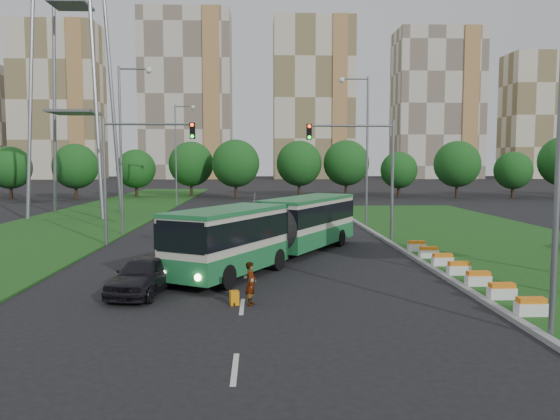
{
  "coord_description": "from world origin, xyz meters",
  "views": [
    {
      "loc": [
        -2.38,
        -25.49,
        5.25
      ],
      "look_at": [
        -1.2,
        4.62,
        2.6
      ],
      "focal_mm": 35.0,
      "sensor_mm": 36.0,
      "label": 1
    }
  ],
  "objects_px": {
    "traffic_mast_left": "(130,161)",
    "pedestrian": "(251,284)",
    "articulated_bus": "(270,229)",
    "car_left_near": "(144,275)",
    "shopping_trolley": "(234,298)",
    "traffic_mast_median": "(368,161)",
    "car_left_far": "(184,227)"
  },
  "relations": [
    {
      "from": "traffic_mast_median",
      "to": "pedestrian",
      "type": "bearing_deg",
      "value": -115.32
    },
    {
      "from": "car_left_far",
      "to": "shopping_trolley",
      "type": "relative_size",
      "value": 7.91
    },
    {
      "from": "articulated_bus",
      "to": "shopping_trolley",
      "type": "xyz_separation_m",
      "value": [
        -1.51,
        -9.12,
        -1.42
      ]
    },
    {
      "from": "traffic_mast_median",
      "to": "car_left_far",
      "type": "xyz_separation_m",
      "value": [
        -12.45,
        2.95,
        -4.65
      ]
    },
    {
      "from": "car_left_near",
      "to": "car_left_far",
      "type": "height_order",
      "value": "car_left_near"
    },
    {
      "from": "car_left_near",
      "to": "car_left_far",
      "type": "xyz_separation_m",
      "value": [
        -0.71,
        16.81,
        -0.07
      ]
    },
    {
      "from": "traffic_mast_median",
      "to": "car_left_far",
      "type": "height_order",
      "value": "traffic_mast_median"
    },
    {
      "from": "articulated_bus",
      "to": "traffic_mast_median",
      "type": "bearing_deg",
      "value": 74.56
    },
    {
      "from": "traffic_mast_left",
      "to": "articulated_bus",
      "type": "relative_size",
      "value": 0.48
    },
    {
      "from": "pedestrian",
      "to": "shopping_trolley",
      "type": "xyz_separation_m",
      "value": [
        -0.62,
        -0.01,
        -0.53
      ]
    },
    {
      "from": "articulated_bus",
      "to": "pedestrian",
      "type": "relative_size",
      "value": 10.49
    },
    {
      "from": "traffic_mast_left",
      "to": "pedestrian",
      "type": "height_order",
      "value": "traffic_mast_left"
    },
    {
      "from": "articulated_bus",
      "to": "shopping_trolley",
      "type": "bearing_deg",
      "value": -70.22
    },
    {
      "from": "articulated_bus",
      "to": "car_left_far",
      "type": "bearing_deg",
      "value": 150.77
    },
    {
      "from": "pedestrian",
      "to": "shopping_trolley",
      "type": "relative_size",
      "value": 2.98
    },
    {
      "from": "traffic_mast_median",
      "to": "car_left_near",
      "type": "xyz_separation_m",
      "value": [
        -11.74,
        -13.85,
        -4.58
      ]
    },
    {
      "from": "articulated_bus",
      "to": "car_left_near",
      "type": "distance_m",
      "value": 8.94
    },
    {
      "from": "car_left_near",
      "to": "shopping_trolley",
      "type": "xyz_separation_m",
      "value": [
        3.68,
        -1.9,
        -0.5
      ]
    },
    {
      "from": "pedestrian",
      "to": "car_left_far",
      "type": "bearing_deg",
      "value": 27.67
    },
    {
      "from": "articulated_bus",
      "to": "shopping_trolley",
      "type": "distance_m",
      "value": 9.35
    },
    {
      "from": "traffic_mast_left",
      "to": "articulated_bus",
      "type": "xyz_separation_m",
      "value": [
        8.6,
        -5.64,
        -3.66
      ]
    },
    {
      "from": "traffic_mast_left",
      "to": "car_left_far",
      "type": "height_order",
      "value": "traffic_mast_left"
    },
    {
      "from": "traffic_mast_median",
      "to": "traffic_mast_left",
      "type": "distance_m",
      "value": 15.19
    },
    {
      "from": "traffic_mast_median",
      "to": "traffic_mast_left",
      "type": "xyz_separation_m",
      "value": [
        -15.16,
        -1.0,
        0.0
      ]
    },
    {
      "from": "traffic_mast_left",
      "to": "car_left_near",
      "type": "height_order",
      "value": "traffic_mast_left"
    },
    {
      "from": "car_left_far",
      "to": "traffic_mast_median",
      "type": "bearing_deg",
      "value": -23.53
    },
    {
      "from": "traffic_mast_median",
      "to": "car_left_near",
      "type": "distance_m",
      "value": 18.73
    },
    {
      "from": "pedestrian",
      "to": "traffic_mast_median",
      "type": "bearing_deg",
      "value": -12.62
    },
    {
      "from": "traffic_mast_left",
      "to": "car_left_far",
      "type": "relative_size",
      "value": 1.88
    },
    {
      "from": "car_left_near",
      "to": "car_left_far",
      "type": "relative_size",
      "value": 1.06
    },
    {
      "from": "traffic_mast_left",
      "to": "traffic_mast_median",
      "type": "bearing_deg",
      "value": 3.77
    },
    {
      "from": "pedestrian",
      "to": "car_left_near",
      "type": "bearing_deg",
      "value": 78.92
    }
  ]
}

